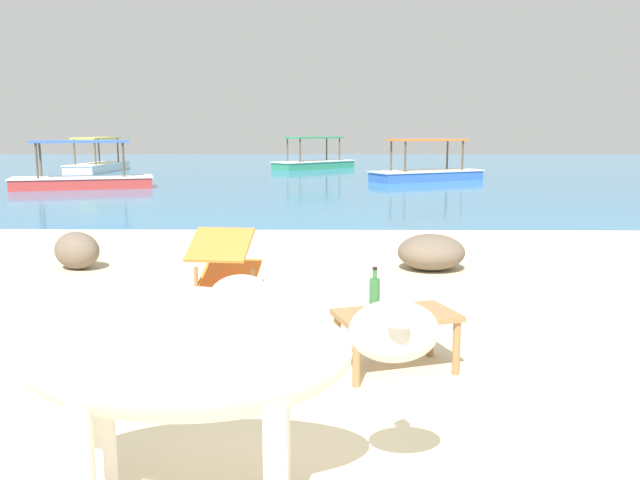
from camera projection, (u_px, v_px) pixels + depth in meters
sand_beach at (354, 436)px, 3.43m from camera, size 18.00×14.00×0.04m
water_surface at (332, 172)px, 25.13m from camera, size 60.00×36.00×0.03m
cow at (194, 356)px, 2.66m from camera, size 1.74×0.56×0.98m
low_bench_table at (396, 322)px, 4.25m from camera, size 0.86×0.66×0.39m
bottle at (375, 294)px, 4.23m from camera, size 0.07×0.07×0.30m
deck_chair_far at (225, 261)px, 5.91m from camera, size 0.62×0.82×0.68m
shore_rock_large at (431, 252)px, 7.37m from camera, size 0.80×0.75×0.40m
shore_rock_medium at (77, 250)px, 7.41m from camera, size 0.70×0.65×0.42m
boat_white at (98, 164)px, 24.97m from camera, size 1.39×3.74×1.29m
boat_red at (83, 178)px, 17.87m from camera, size 3.85×2.18×1.29m
boat_blue at (427, 172)px, 20.60m from camera, size 3.79×2.73×1.29m
boat_green at (314, 162)px, 26.91m from camera, size 3.45×3.37×1.29m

